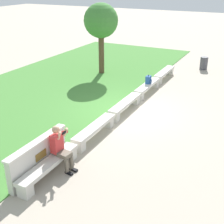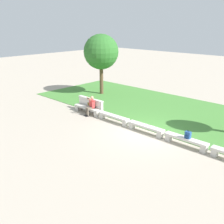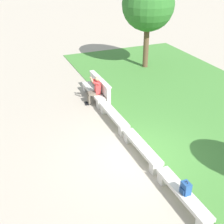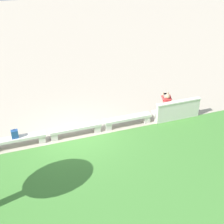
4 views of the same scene
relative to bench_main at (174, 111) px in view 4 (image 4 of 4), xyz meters
The scene contains 9 objects.
ground_plane 5.01m from the bench_main, ahead, with size 80.00×80.00×0.00m, color #B2A593.
grass_strip 6.65m from the bench_main, 41.22° to the left, with size 24.32×8.00×0.03m, color #478438.
bench_main is the anchor object (origin of this frame).
bench_near 2.50m from the bench_main, ahead, with size 2.32×0.40×0.45m.
bench_mid 5.00m from the bench_main, ahead, with size 2.32×0.40×0.45m.
bench_far 7.50m from the bench_main, ahead, with size 2.32×0.40×0.45m.
backrest_wall_with_plaque 0.40m from the bench_main, 90.00° to the left, with size 2.34×0.24×1.01m.
person_photographer 0.63m from the bench_main, ahead, with size 0.51×0.76×1.32m.
backpack 7.58m from the bench_main, ahead, with size 0.28×0.24×0.43m.
Camera 4 is at (2.58, 11.65, 7.60)m, focal length 50.00 mm.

